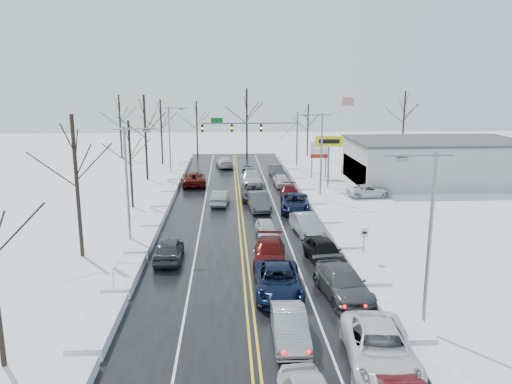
{
  "coord_description": "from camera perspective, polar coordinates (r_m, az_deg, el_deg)",
  "views": [
    {
      "loc": [
        -1.11,
        -40.24,
        12.19
      ],
      "look_at": [
        1.37,
        2.92,
        2.5
      ],
      "focal_mm": 35.0,
      "sensor_mm": 36.0,
      "label": 1
    }
  ],
  "objects": [
    {
      "name": "parked_car_2",
      "position": [
        66.64,
        10.86,
        1.87
      ],
      "size": [
        2.07,
        4.7,
        1.57
      ],
      "primitive_type": "imported",
      "rotation": [
        0.0,
        0.0,
        3.19
      ],
      "color": "black",
      "rests_on": "ground"
    },
    {
      "name": "used_vehicles_sign",
      "position": [
        63.93,
        7.22,
        4.56
      ],
      "size": [
        2.2,
        0.22,
        4.65
      ],
      "color": "slate",
      "rests_on": "ground"
    },
    {
      "name": "tree_far_d",
      "position": [
        82.04,
        5.97,
        8.2
      ],
      "size": [
        3.4,
        3.4,
        8.5
      ],
      "color": "#2D231C",
      "rests_on": "ground"
    },
    {
      "name": "queued_car_3",
      "position": [
        34.41,
        1.55,
        -8.12
      ],
      "size": [
        2.62,
        5.48,
        1.54
      ],
      "primitive_type": "imported",
      "rotation": [
        0.0,
        0.0,
        -0.09
      ],
      "color": "#4A090B",
      "rests_on": "ground"
    },
    {
      "name": "tree_left_d",
      "position": [
        63.24,
        -12.59,
        7.93
      ],
      "size": [
        4.2,
        4.2,
        10.5
      ],
      "color": "#2D231C",
      "rests_on": "ground"
    },
    {
      "name": "tree_left_c",
      "position": [
        49.54,
        -14.25,
        5.0
      ],
      "size": [
        3.4,
        3.4,
        8.5
      ],
      "color": "#2D231C",
      "rests_on": "ground"
    },
    {
      "name": "tree_far_b",
      "position": [
        81.6,
        -6.8,
        8.4
      ],
      "size": [
        3.6,
        3.6,
        9.0
      ],
      "color": "#2D231C",
      "rests_on": "ground"
    },
    {
      "name": "queued_car_1",
      "position": [
        24.96,
        3.86,
        -16.63
      ],
      "size": [
        1.68,
        4.6,
        1.51
      ],
      "primitive_type": "imported",
      "rotation": [
        0.0,
        0.0,
        -0.02
      ],
      "color": "#9C9EA4",
      "rests_on": "ground"
    },
    {
      "name": "parked_car_1",
      "position": [
        60.99,
        14.1,
        0.72
      ],
      "size": [
        2.17,
        5.06,
        1.45
      ],
      "primitive_type": "imported",
      "rotation": [
        0.0,
        0.0,
        0.03
      ],
      "color": "#A9ABB1",
      "rests_on": "ground"
    },
    {
      "name": "queued_car_7",
      "position": [
        59.31,
        -0.52,
        0.77
      ],
      "size": [
        2.51,
        5.97,
        1.72
      ],
      "primitive_type": "imported",
      "rotation": [
        0.0,
        0.0,
        -0.02
      ],
      "color": "silver",
      "rests_on": "ground"
    },
    {
      "name": "dealership_building",
      "position": [
        64.13,
        19.81,
        3.33
      ],
      "size": [
        20.4,
        12.4,
        5.3
      ],
      "color": "#B2B2AD",
      "rests_on": "ground"
    },
    {
      "name": "tree_left_e",
      "position": [
        75.08,
        -10.81,
        8.17
      ],
      "size": [
        3.8,
        3.8,
        9.5
      ],
      "color": "#2D231C",
      "rests_on": "ground"
    },
    {
      "name": "tires_plus_sign",
      "position": [
        57.87,
        8.34,
        5.35
      ],
      "size": [
        3.2,
        0.34,
        6.0
      ],
      "color": "slate",
      "rests_on": "ground"
    },
    {
      "name": "traffic_signal_mast",
      "position": [
        68.71,
        0.53,
        7.03
      ],
      "size": [
        13.28,
        0.39,
        8.0
      ],
      "color": "slate",
      "rests_on": "ground"
    },
    {
      "name": "queued_car_8",
      "position": [
        64.16,
        -0.73,
        1.68
      ],
      "size": [
        2.04,
        4.46,
        1.48
      ],
      "primitive_type": "imported",
      "rotation": [
        0.0,
        0.0,
        0.07
      ],
      "color": "black",
      "rests_on": "ground"
    },
    {
      "name": "queued_car_16",
      "position": [
        58.66,
        2.93,
        0.62
      ],
      "size": [
        1.91,
        4.31,
        1.44
      ],
      "primitive_type": "imported",
      "rotation": [
        0.0,
        0.0,
        0.05
      ],
      "color": "silver",
      "rests_on": "ground"
    },
    {
      "name": "tree_left_b",
      "position": [
        36.16,
        -20.0,
        3.59
      ],
      "size": [
        4.0,
        4.0,
        10.0
      ],
      "color": "#2D231C",
      "rests_on": "ground"
    },
    {
      "name": "flagpole",
      "position": [
        72.37,
        9.8,
        7.49
      ],
      "size": [
        1.87,
        1.2,
        10.0
      ],
      "color": "silver",
      "rests_on": "ground"
    },
    {
      "name": "queued_car_10",
      "position": [
        23.7,
        13.85,
        -18.72
      ],
      "size": [
        3.47,
        6.44,
        1.72
      ],
      "primitive_type": "imported",
      "rotation": [
        0.0,
        0.0,
        -0.1
      ],
      "color": "white",
      "rests_on": "ground"
    },
    {
      "name": "tree_far_e",
      "position": [
        86.44,
        16.6,
        8.9
      ],
      "size": [
        4.2,
        4.2,
        10.5
      ],
      "color": "#2D231C",
      "rests_on": "ground"
    },
    {
      "name": "queued_car_14",
      "position": [
        47.84,
        4.45,
        -2.17
      ],
      "size": [
        3.24,
        5.97,
        1.59
      ],
      "primitive_type": "imported",
      "rotation": [
        0.0,
        0.0,
        -0.11
      ],
      "color": "black",
      "rests_on": "ground"
    },
    {
      "name": "streetlight_sw",
      "position": [
        37.58,
        -14.27,
        1.69
      ],
      "size": [
        3.2,
        0.25,
        9.0
      ],
      "color": "slate",
      "rests_on": "ground"
    },
    {
      "name": "queued_car_17",
      "position": [
        65.2,
        2.34,
        1.85
      ],
      "size": [
        1.88,
        4.46,
        1.43
      ],
      "primitive_type": "imported",
      "rotation": [
        0.0,
        0.0,
        0.09
      ],
      "color": "#3E4043",
      "rests_on": "ground"
    },
    {
      "name": "queued_car_2",
      "position": [
        29.75,
        2.54,
        -11.57
      ],
      "size": [
        2.88,
        5.89,
        1.61
      ],
      "primitive_type": "imported",
      "rotation": [
        0.0,
        0.0,
        -0.03
      ],
      "color": "black",
      "rests_on": "ground"
    },
    {
      "name": "ground",
      "position": [
        42.06,
        -1.64,
        -4.22
      ],
      "size": [
        160.0,
        160.0,
        0.0
      ],
      "primitive_type": "plane",
      "color": "white",
      "rests_on": "ground"
    },
    {
      "name": "queued_car_12",
      "position": [
        34.8,
        7.74,
        -7.99
      ],
      "size": [
        2.61,
        5.13,
        1.67
      ],
      "primitive_type": "imported",
      "rotation": [
        0.0,
        0.0,
        0.13
      ],
      "color": "black",
      "rests_on": "ground"
    },
    {
      "name": "speed_limit_sign",
      "position": [
        35.18,
        12.26,
        -5.13
      ],
      "size": [
        0.55,
        0.09,
        2.35
      ],
      "color": "slate",
      "rests_on": "ground"
    },
    {
      "name": "queued_car_4",
      "position": [
        39.88,
        1.19,
        -5.17
      ],
      "size": [
        1.77,
        4.04,
        1.36
      ],
      "primitive_type": "imported",
      "rotation": [
        0.0,
        0.0,
        0.04
      ],
      "color": "silver",
      "rests_on": "ground"
    },
    {
      "name": "parked_car_0",
      "position": [
        54.76,
        12.82,
        -0.55
      ],
      "size": [
        4.92,
        2.47,
        1.34
      ],
      "primitive_type": "imported",
      "rotation": [
        0.0,
        0.0,
        1.62
      ],
      "color": "silver",
      "rests_on": "ground"
    },
    {
      "name": "oncoming_car_0",
      "position": [
        50.28,
        -4.08,
        -1.43
      ],
      "size": [
        2.0,
        4.58,
        1.46
      ],
      "primitive_type": "imported",
      "rotation": [
        0.0,
        0.0,
        3.04
      ],
      "color": "#94979B",
      "rests_on": "ground"
    },
    {
      "name": "streetlight_ne",
      "position": [
        51.57,
        7.27,
        4.87
      ],
      "size": [
        3.2,
        0.25,
        9.0
      ],
      "color": "slate",
      "rests_on": "ground"
    },
    {
      "name": "tree_far_c",
      "position": [
        79.43,
        -1.06,
        9.38
      ],
      "size": [
        4.4,
        4.4,
        11.0
      ],
      "color": "#2D231C",
      "rests_on": "ground"
    },
    {
      "name": "oncoming_car_2",
      "position": [
        71.85,
        -3.61,
        2.84
      ],
      "size": [
        2.8,
        5.58,
        1.56
      ],
      "primitive_type": "imported",
      "rotation": [
        0.0,
        0.0,
        3.26
      ],
      "color": "silver",
      "rests_on": "ground"
    },
    {
      "name": "oncoming_car_3",
      "position": [
        35.48,
        -9.9,
        -7.66
      ],
      "size": [
        1.93,
        4.73,
        1.61
      ],
      "primitive_type": "imported",
      "rotation": [
        0.0,
        0.0,
        3.15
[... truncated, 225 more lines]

